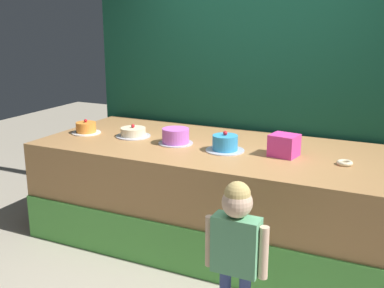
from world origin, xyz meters
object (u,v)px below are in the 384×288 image
donut (345,163)px  cake_far_left (86,128)px  cake_right (225,144)px  pink_box (284,145)px  cake_center (176,136)px  cake_left (133,132)px  child_figure (236,240)px

donut → cake_far_left: cake_far_left is taller
cake_right → pink_box: bearing=8.3°
cake_far_left → cake_right: (1.45, -0.01, 0.01)m
donut → cake_center: size_ratio=0.39×
cake_left → cake_right: 0.97m
pink_box → cake_right: pink_box is taller
pink_box → cake_center: pink_box is taller
donut → cake_left: 1.93m
donut → child_figure: bearing=-111.3°
child_figure → cake_right: 1.25m
donut → cake_center: bearing=-179.9°
donut → cake_far_left: size_ratio=0.44×
cake_center → cake_right: (0.48, -0.03, -0.00)m
cake_left → cake_right: cake_right is taller
donut → cake_left: (-1.93, 0.06, 0.02)m
child_figure → pink_box: 1.22m
pink_box → cake_right: size_ratio=0.65×
pink_box → donut: size_ratio=1.76×
cake_left → cake_far_left: bearing=-170.1°
cake_right → child_figure: bearing=-64.7°
cake_far_left → pink_box: bearing=1.9°
pink_box → cake_left: (-1.45, 0.02, -0.05)m
child_figure → donut: 1.24m
cake_far_left → cake_center: 0.97m
cake_right → donut: bearing=2.0°
donut → cake_right: 0.97m
pink_box → cake_right: bearing=-171.7°
cake_far_left → cake_left: cake_far_left is taller
child_figure → cake_far_left: (-1.97, 1.11, 0.26)m
cake_far_left → cake_right: 1.45m
pink_box → cake_far_left: pink_box is taller
child_figure → donut: child_figure is taller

